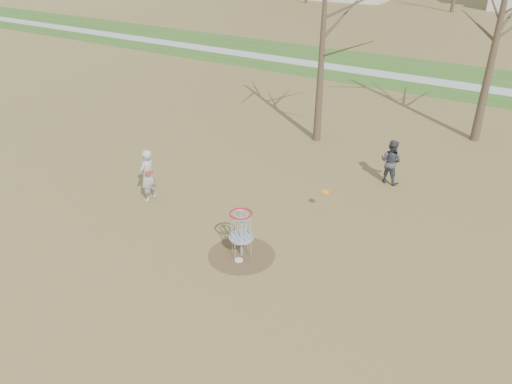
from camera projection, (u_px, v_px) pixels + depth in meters
ground at (242, 255)px, 13.34m from camera, size 160.00×160.00×0.00m
green_band at (444, 78)px, 28.97m from camera, size 160.00×8.00×0.01m
footpath at (439, 82)px, 28.22m from camera, size 160.00×1.50×0.01m
dirt_circle at (242, 255)px, 13.33m from camera, size 1.80×1.80×0.01m
player_standing at (148, 175)px, 15.67m from camera, size 0.45×0.65×1.72m
player_throwing at (391, 162)px, 16.81m from camera, size 0.83×0.69×1.54m
disc_grounded at (239, 260)px, 13.10m from camera, size 0.22×0.22×0.02m
discs_in_play at (240, 183)px, 15.14m from camera, size 5.09×2.63×0.43m
disc_golf_basket at (241, 226)px, 12.91m from camera, size 0.64×0.64×1.35m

